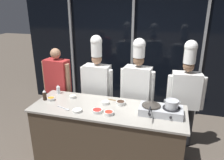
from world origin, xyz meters
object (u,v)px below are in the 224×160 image
Objects in this scene: prep_bowl_chili_flakes at (109,113)px; chef_line at (186,91)px; squeeze_bottle_clear at (58,89)px; prep_bowl_bell_pepper at (97,111)px; portable_stove at (161,110)px; frying_pan at (151,104)px; stock_pot at (172,104)px; serving_spoon_slotted at (66,109)px; chef_head at (97,82)px; prep_bowl_carrots at (51,99)px; chef_sous at (138,85)px; prep_bowl_soy_glaze at (121,103)px; prep_bowl_onion at (105,102)px; person_guest at (58,82)px; prep_bowl_bean_sprouts at (77,110)px; serving_spoon_solid at (116,100)px; prep_bowl_noodles at (73,97)px; squeeze_bottle_soy at (45,95)px.

chef_line is at bearing 40.07° from prep_bowl_chili_flakes.
squeeze_bottle_clear reaches higher than prep_bowl_chili_flakes.
portable_stove is at bearing 11.92° from prep_bowl_bell_pepper.
stock_pot reaches higher than frying_pan.
serving_spoon_slotted is (-0.47, -0.04, -0.02)m from prep_bowl_bell_pepper.
chef_head reaches higher than portable_stove.
frying_pan is at bearing 0.08° from prep_bowl_carrots.
chef_sous is at bearing 72.78° from prep_bowl_chili_flakes.
portable_stove reaches higher than serving_spoon_slotted.
prep_bowl_soy_glaze is at bearing 25.99° from serving_spoon_slotted.
frying_pan is 0.27m from stock_pot.
person_guest reaches higher than prep_bowl_onion.
prep_bowl_bean_sprouts is at bearing 138.59° from person_guest.
prep_bowl_chili_flakes is 0.08× the size of chef_sous.
chef_head reaches higher than squeeze_bottle_clear.
prep_bowl_bell_pepper is at bearing 67.41° from chef_sous.
portable_stove is 1.71m from prep_bowl_carrots.
chef_sous is at bearing 50.95° from prep_bowl_bean_sprouts.
chef_sous is at bearing 114.88° from frying_pan.
prep_bowl_soy_glaze is 0.42m from prep_bowl_bell_pepper.
portable_stove is 0.84m from prep_bowl_onion.
person_guest is at bearing 161.46° from frying_pan.
frying_pan is at bearing 13.60° from prep_bowl_bean_sprouts.
serving_spoon_solid is 0.62m from chef_head.
frying_pan reaches higher than prep_bowl_carrots.
squeeze_bottle_clear reaches higher than serving_spoon_solid.
prep_bowl_bean_sprouts is 0.07× the size of chef_sous.
serving_spoon_solid is at bearing 14.29° from prep_bowl_carrots.
chef_line is (2.07, 0.40, 0.05)m from squeeze_bottle_clear.
prep_bowl_noodles is at bearing 178.36° from prep_bowl_soy_glaze.
prep_bowl_bell_pepper is (-0.73, -0.18, -0.12)m from frying_pan.
portable_stove is 5.67× the size of prep_bowl_noodles.
person_guest is (-1.91, 0.59, 0.01)m from portable_stove.
frying_pan is 0.25× the size of chef_line.
stock_pot is at bearing -16.34° from serving_spoon_solid.
prep_bowl_bell_pepper is 0.65× the size of serving_spoon_slotted.
serving_spoon_solid is (-0.71, 0.25, -0.05)m from portable_stove.
serving_spoon_solid is 0.11× the size of chef_sous.
person_guest is (-1.20, 0.34, 0.06)m from serving_spoon_solid.
stock_pot reaches higher than prep_bowl_soy_glaze.
chef_line is (0.78, 0.03, -0.03)m from chef_sous.
frying_pan reaches higher than prep_bowl_bean_sprouts.
squeeze_bottle_clear is at bearing 37.01° from chef_head.
prep_bowl_soy_glaze is 0.82m from serving_spoon_slotted.
chef_line reaches higher than prep_bowl_carrots.
squeeze_bottle_soy is at bearing 12.48° from chef_line.
stock_pot is 1.35× the size of squeeze_bottle_clear.
squeeze_bottle_clear is 1.35m from chef_sous.
person_guest is at bearing 163.90° from stock_pot.
prep_bowl_carrots reaches higher than serving_spoon_solid.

